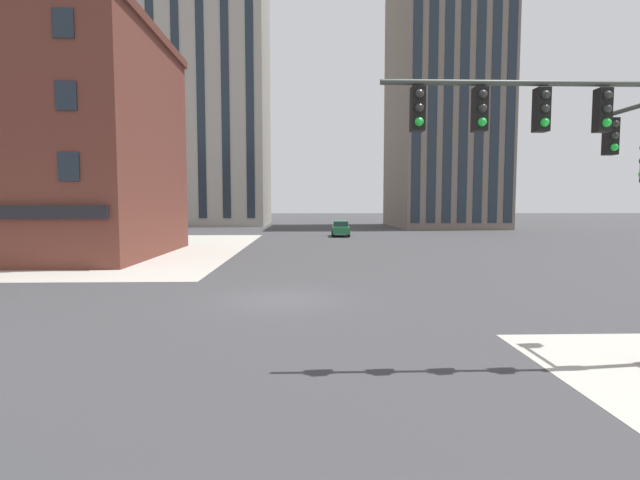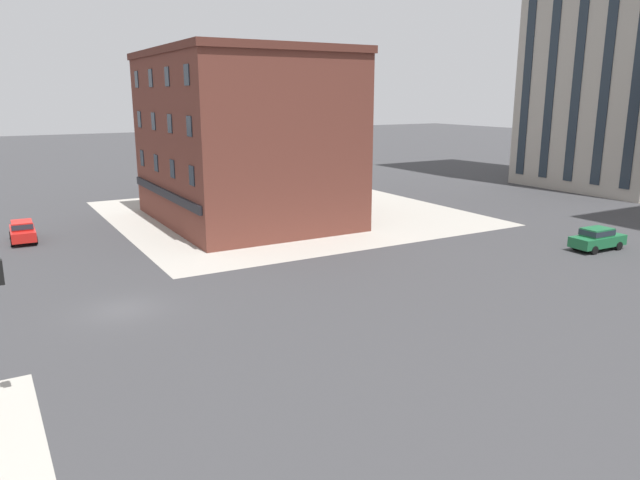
% 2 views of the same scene
% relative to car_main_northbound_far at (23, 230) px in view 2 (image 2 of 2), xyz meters
% --- Properties ---
extents(ground_plane, '(320.00, 320.00, 0.00)m').
position_rel_car_main_northbound_far_xyz_m(ground_plane, '(19.74, 3.35, -0.92)').
color(ground_plane, '#38383A').
extents(sidewalk_far_corner, '(32.00, 32.00, 0.02)m').
position_rel_car_main_northbound_far_xyz_m(sidewalk_far_corner, '(-0.26, 23.35, -0.92)').
color(sidewalk_far_corner, '#A8A399').
rests_on(sidewalk_far_corner, ground).
extents(car_main_northbound_far, '(4.45, 1.99, 1.68)m').
position_rel_car_main_northbound_far_xyz_m(car_main_northbound_far, '(0.00, 0.00, 0.00)').
color(car_main_northbound_far, red).
rests_on(car_main_northbound_far, ground).
extents(car_main_southbound_far, '(2.01, 4.46, 1.68)m').
position_rel_car_main_northbound_far_xyz_m(car_main_southbound_far, '(24.41, 37.06, 0.00)').
color(car_main_southbound_far, '#1E6B3D').
rests_on(car_main_southbound_far, ground).
extents(storefront_block_near_corner, '(20.21, 15.07, 15.15)m').
position_rel_car_main_northbound_far_xyz_m(storefront_block_near_corner, '(0.83, 18.68, 6.67)').
color(storefront_block_near_corner, brown).
rests_on(storefront_block_near_corner, ground).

